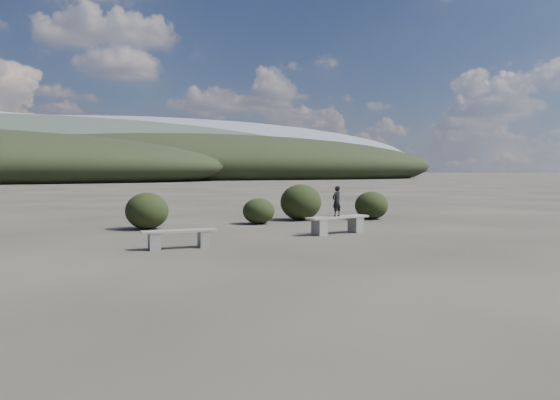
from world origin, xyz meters
TOP-DOWN VIEW (x-y plane):
  - ground at (0.00, 0.00)m, footprint 1200.00×1200.00m
  - bench_left at (-2.30, 4.22)m, footprint 1.74×0.47m
  - bench_right at (2.55, 5.16)m, footprint 2.04×0.70m
  - seated_person at (2.50, 5.15)m, footprint 0.36×0.29m
  - shrub_b at (-2.05, 8.78)m, footprint 1.31×1.31m
  - shrub_c at (1.71, 8.82)m, footprint 1.08×1.08m
  - shrub_d at (3.67, 9.48)m, footprint 1.49×1.49m
  - shrub_e at (6.20, 8.67)m, footprint 1.23×1.23m
  - mountain_ridges at (-7.48, 339.06)m, footprint 500.00×400.00m

SIDE VIEW (x-z plane):
  - ground at x=0.00m, z-range 0.00..0.00m
  - bench_left at x=-2.30m, z-range 0.05..0.48m
  - bench_right at x=2.55m, z-range 0.05..0.55m
  - shrub_c at x=1.71m, z-range 0.00..0.87m
  - shrub_e at x=6.20m, z-range 0.00..1.02m
  - shrub_b at x=-2.05m, z-range 0.00..1.12m
  - shrub_d at x=3.67m, z-range 0.00..1.30m
  - seated_person at x=2.50m, z-range 0.50..1.36m
  - mountain_ridges at x=-7.48m, z-range -17.16..38.84m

